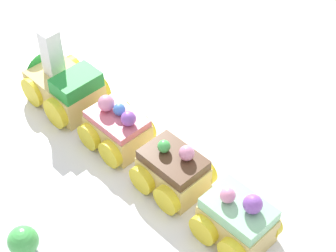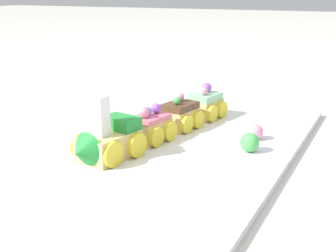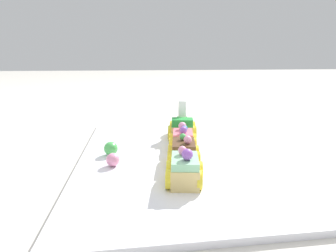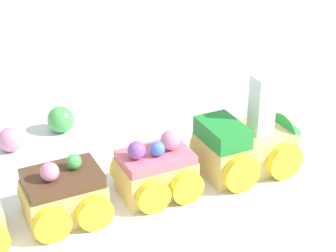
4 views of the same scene
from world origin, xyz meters
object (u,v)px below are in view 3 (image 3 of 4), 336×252
(cake_car_strawberry, at_px, (183,140))
(cake_car_chocolate, at_px, (184,153))
(cake_train_locomotive, at_px, (182,127))
(gumball_pink, at_px, (113,160))
(gumball_green, at_px, (111,149))
(cake_car_mint, at_px, (185,170))

(cake_car_strawberry, height_order, cake_car_chocolate, same)
(cake_train_locomotive, bearing_deg, gumball_pink, 146.74)
(cake_car_chocolate, bearing_deg, gumball_pink, 97.24)
(gumball_green, bearing_deg, cake_car_chocolate, -113.85)
(cake_train_locomotive, height_order, cake_car_mint, cake_train_locomotive)
(cake_car_strawberry, relative_size, cake_car_chocolate, 1.00)
(cake_car_chocolate, height_order, gumball_pink, cake_car_chocolate)
(gumball_pink, relative_size, gumball_green, 0.88)
(cake_train_locomotive, xyz_separation_m, cake_car_mint, (-0.29, 0.05, -0.00))
(gumball_pink, bearing_deg, gumball_green, 8.26)
(cake_car_mint, xyz_separation_m, gumball_green, (0.16, 0.14, -0.01))
(cake_car_strawberry, xyz_separation_m, cake_car_mint, (-0.18, 0.03, 0.00))
(cake_train_locomotive, xyz_separation_m, gumball_green, (-0.13, 0.19, -0.01))
(gumball_pink, height_order, gumball_green, gumball_green)
(cake_train_locomotive, bearing_deg, cake_car_mint, -179.99)
(cake_train_locomotive, relative_size, cake_car_chocolate, 1.55)
(cake_car_strawberry, height_order, gumball_pink, cake_car_strawberry)
(cake_train_locomotive, relative_size, cake_car_strawberry, 1.55)
(cake_car_chocolate, bearing_deg, cake_car_mint, 179.96)
(cake_car_chocolate, relative_size, cake_car_mint, 1.00)
(cake_car_strawberry, xyz_separation_m, gumball_green, (-0.02, 0.17, -0.01))
(cake_car_mint, bearing_deg, cake_car_chocolate, -0.04)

